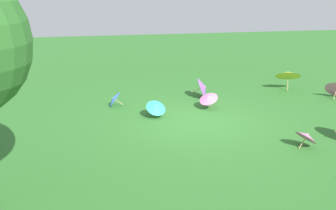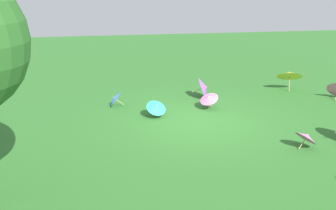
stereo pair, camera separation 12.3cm
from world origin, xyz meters
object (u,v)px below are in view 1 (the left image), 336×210
at_px(parasol_pink_3, 208,98).
at_px(parasol_purple_0, 204,87).
at_px(parasol_blue_0, 114,99).
at_px(parasol_pink_2, 307,136).
at_px(parasol_yellow_1, 288,74).
at_px(parasol_teal_0, 156,107).

bearing_deg(parasol_pink_3, parasol_purple_0, -99.44).
bearing_deg(parasol_blue_0, parasol_pink_2, 137.51).
bearing_deg(parasol_blue_0, parasol_yellow_1, -172.67).
height_order(parasol_teal_0, parasol_yellow_1, parasol_yellow_1).
bearing_deg(parasol_teal_0, parasol_purple_0, -139.14).
relative_size(parasol_teal_0, parasol_blue_0, 1.13).
bearing_deg(parasol_purple_0, parasol_blue_0, 7.16).
bearing_deg(parasol_teal_0, parasol_pink_3, -165.59).
relative_size(parasol_yellow_1, parasol_purple_0, 1.42).
bearing_deg(parasol_purple_0, parasol_yellow_1, -172.52).
xyz_separation_m(parasol_teal_0, parasol_blue_0, (1.23, -1.34, -0.06)).
bearing_deg(parasol_teal_0, parasol_blue_0, -47.30).
bearing_deg(parasol_purple_0, parasol_pink_3, 80.56).
bearing_deg(parasol_pink_3, parasol_pink_2, 115.17).
xyz_separation_m(parasol_pink_3, parasol_purple_0, (-0.21, -1.28, -0.01)).
height_order(parasol_teal_0, parasol_blue_0, parasol_blue_0).
distance_m(parasol_blue_0, parasol_purple_0, 3.28).
relative_size(parasol_blue_0, parasol_pink_3, 0.80).
bearing_deg(parasol_yellow_1, parasol_purple_0, 7.48).
distance_m(parasol_pink_2, parasol_pink_3, 3.71).
relative_size(parasol_blue_0, parasol_yellow_1, 0.56).
bearing_deg(parasol_purple_0, parasol_pink_2, 106.38).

